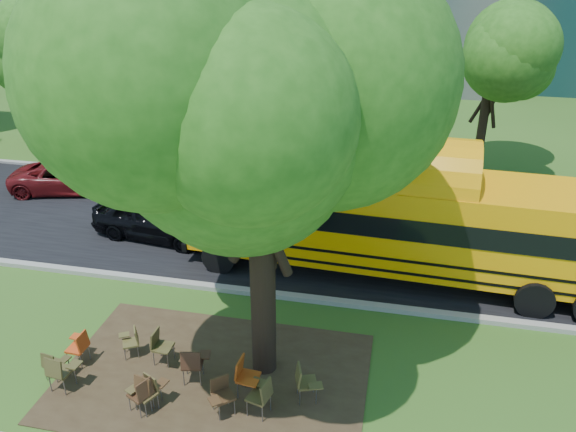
% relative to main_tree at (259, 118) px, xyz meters
% --- Properties ---
extents(ground, '(160.00, 160.00, 0.00)m').
position_rel_main_tree_xyz_m(ground, '(-2.08, -0.04, -6.03)').
color(ground, '#2D561A').
rests_on(ground, ground).
extents(dirt_patch, '(7.00, 4.50, 0.03)m').
position_rel_main_tree_xyz_m(dirt_patch, '(-1.08, -0.54, -6.01)').
color(dirt_patch, '#382819').
rests_on(dirt_patch, ground).
extents(asphalt_road, '(80.00, 8.00, 0.04)m').
position_rel_main_tree_xyz_m(asphalt_road, '(-2.08, 6.96, -6.01)').
color(asphalt_road, black).
rests_on(asphalt_road, ground).
extents(kerb_near, '(80.00, 0.25, 0.14)m').
position_rel_main_tree_xyz_m(kerb_near, '(-2.08, 2.96, -5.96)').
color(kerb_near, gray).
rests_on(kerb_near, ground).
extents(kerb_far, '(80.00, 0.25, 0.14)m').
position_rel_main_tree_xyz_m(kerb_far, '(-2.08, 11.06, -5.96)').
color(kerb_far, gray).
rests_on(kerb_far, ground).
extents(bg_tree_0, '(5.20, 5.20, 7.18)m').
position_rel_main_tree_xyz_m(bg_tree_0, '(-14.08, 12.96, -1.46)').
color(bg_tree_0, black).
rests_on(bg_tree_0, ground).
extents(bg_tree_2, '(4.80, 4.80, 6.62)m').
position_rel_main_tree_xyz_m(bg_tree_2, '(-7.08, 15.96, -1.82)').
color(bg_tree_2, black).
rests_on(bg_tree_2, ground).
extents(bg_tree_3, '(5.60, 5.60, 7.84)m').
position_rel_main_tree_xyz_m(bg_tree_3, '(5.92, 13.96, -1.00)').
color(bg_tree_3, black).
rests_on(bg_tree_3, ground).
extents(main_tree, '(7.20, 7.20, 9.64)m').
position_rel_main_tree_xyz_m(main_tree, '(0.00, 0.00, 0.00)').
color(main_tree, black).
rests_on(main_tree, ground).
extents(school_bus, '(12.84, 3.44, 3.11)m').
position_rel_main_tree_xyz_m(school_bus, '(3.44, 4.94, -4.23)').
color(school_bus, '#FA9F07').
rests_on(school_bus, ground).
extents(chair_0, '(0.56, 0.45, 0.77)m').
position_rel_main_tree_xyz_m(chair_0, '(-4.58, -1.38, -5.55)').
color(chair_0, '#433C1D').
rests_on(chair_0, ground).
extents(chair_1, '(0.67, 0.56, 0.96)m').
position_rel_main_tree_xyz_m(chair_1, '(-4.20, -1.68, -5.44)').
color(chair_1, '#4A4120').
rests_on(chair_1, ground).
extents(chair_2, '(0.57, 0.73, 0.88)m').
position_rel_main_tree_xyz_m(chair_2, '(-2.16, -1.87, -5.48)').
color(chair_2, '#442918').
rests_on(chair_2, ground).
extents(chair_3, '(0.69, 0.54, 0.84)m').
position_rel_main_tree_xyz_m(chair_3, '(-2.11, -1.78, -5.51)').
color(chair_3, '#4E4222').
rests_on(chair_3, ground).
extents(chair_4, '(0.67, 0.52, 0.88)m').
position_rel_main_tree_xyz_m(chair_4, '(-2.11, -1.72, -5.48)').
color(chair_4, '#4A301A').
rests_on(chair_4, ground).
extents(chair_5, '(0.60, 0.75, 0.88)m').
position_rel_main_tree_xyz_m(chair_5, '(-0.54, -1.55, -5.48)').
color(chair_5, '#462D19').
rests_on(chair_5, ground).
extents(chair_6, '(0.55, 0.71, 0.93)m').
position_rel_main_tree_xyz_m(chair_6, '(0.30, -1.43, -5.45)').
color(chair_6, '#4C4220').
rests_on(chair_6, ground).
extents(chair_7, '(0.69, 0.62, 0.91)m').
position_rel_main_tree_xyz_m(chair_7, '(1.11, -0.86, -5.46)').
color(chair_7, brown).
rests_on(chair_7, ground).
extents(chair_8, '(0.52, 0.59, 0.89)m').
position_rel_main_tree_xyz_m(chair_8, '(-4.28, -0.76, -5.48)').
color(chair_8, '#CB4415').
rests_on(chair_8, ground).
extents(chair_9, '(0.63, 0.52, 0.77)m').
position_rel_main_tree_xyz_m(chair_9, '(-3.21, -0.23, -5.55)').
color(chair_9, brown).
rests_on(chair_9, ground).
extents(chair_10, '(0.53, 0.60, 0.91)m').
position_rel_main_tree_xyz_m(chair_10, '(-2.43, -0.36, -5.47)').
color(chair_10, '#49421F').
rests_on(chair_10, ground).
extents(chair_11, '(0.65, 0.67, 0.96)m').
position_rel_main_tree_xyz_m(chair_11, '(-1.43, -0.82, -5.44)').
color(chair_11, '#3E2316').
rests_on(chair_11, ground).
extents(chair_12, '(0.57, 0.66, 0.96)m').
position_rel_main_tree_xyz_m(chair_12, '(-0.18, -0.97, -5.43)').
color(chair_12, '#B14712').
rests_on(chair_12, ground).
extents(black_car, '(4.49, 2.26, 1.47)m').
position_rel_main_tree_xyz_m(black_car, '(-5.23, 5.71, -5.29)').
color(black_car, black).
rests_on(black_car, ground).
extents(bg_car_red, '(4.77, 3.03, 1.23)m').
position_rel_main_tree_xyz_m(bg_car_red, '(-10.37, 8.73, -5.41)').
color(bg_car_red, '#5D0F12').
rests_on(bg_car_red, ground).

